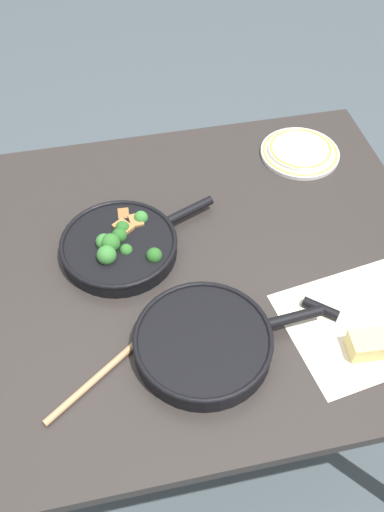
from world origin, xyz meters
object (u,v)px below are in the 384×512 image
(skillet_broccoli, at_px, (120,244))
(wooden_spoon, at_px, (125,352))
(grater_knife, at_px, (341,318))
(cheese_block, at_px, (371,344))
(dinner_plate_stack, at_px, (300,151))
(skillet_eggs, at_px, (204,342))

(skillet_broccoli, bearing_deg, wooden_spoon, -118.50)
(grater_knife, distance_m, cheese_block, 0.09)
(cheese_block, bearing_deg, skillet_broccoli, -38.99)
(grater_knife, xyz_separation_m, cheese_block, (-0.03, 0.09, 0.02))
(dinner_plate_stack, bearing_deg, grater_knife, 80.05)
(skillet_broccoli, height_order, cheese_block, skillet_broccoli)
(skillet_broccoli, relative_size, skillet_eggs, 0.95)
(skillet_broccoli, relative_size, wooden_spoon, 1.34)
(wooden_spoon, bearing_deg, skillet_eggs, -42.81)
(wooden_spoon, bearing_deg, skillet_broccoli, 48.80)
(skillet_eggs, bearing_deg, skillet_broccoli, 108.98)
(grater_knife, bearing_deg, skillet_eggs, -136.93)
(wooden_spoon, distance_m, dinner_plate_stack, 0.82)
(skillet_broccoli, xyz_separation_m, grater_knife, (-0.46, 0.31, -0.02))
(wooden_spoon, distance_m, grater_knife, 0.49)
(skillet_eggs, relative_size, cheese_block, 4.32)
(dinner_plate_stack, bearing_deg, cheese_block, 83.87)
(grater_knife, bearing_deg, skillet_broccoli, -172.29)
(skillet_broccoli, xyz_separation_m, cheese_block, (-0.49, 0.40, -0.00))
(skillet_eggs, height_order, cheese_block, skillet_eggs)
(skillet_broccoli, xyz_separation_m, wooden_spoon, (0.03, 0.30, -0.02))
(skillet_eggs, relative_size, dinner_plate_stack, 1.87)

